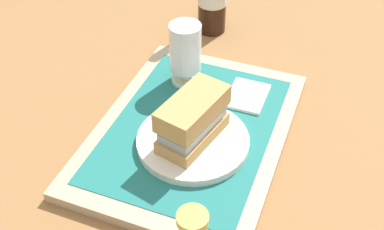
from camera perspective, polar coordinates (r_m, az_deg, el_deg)
ground_plane at (r=0.85m, az=0.00°, el=-2.52°), size 3.00×3.00×0.00m
tray at (r=0.85m, az=0.00°, el=-2.03°), size 0.44×0.32×0.02m
placemat at (r=0.84m, az=0.00°, el=-1.50°), size 0.38×0.27×0.00m
plate at (r=0.80m, az=0.11°, el=-3.12°), size 0.19×0.19×0.01m
sandwich at (r=0.77m, az=0.25°, el=-0.32°), size 0.14×0.09×0.08m
beer_glass at (r=0.90m, az=-0.79°, el=7.51°), size 0.06×0.06×0.12m
napkin_folded at (r=0.91m, az=6.61°, el=2.31°), size 0.09×0.07×0.01m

